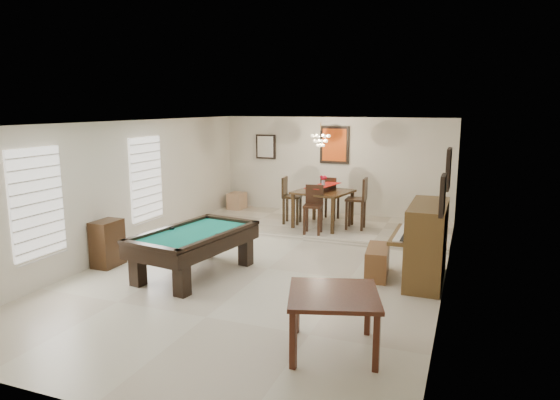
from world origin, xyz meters
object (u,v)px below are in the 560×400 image
Objects in this scene: apothecary_chest at (107,243)px; dining_chair_south at (313,210)px; square_table at (333,322)px; chandelier at (321,136)px; pool_table at (195,254)px; dining_chair_north at (330,198)px; upright_piano at (417,242)px; dining_chair_west at (292,200)px; piano_bench at (377,262)px; flower_vase at (323,180)px; dining_chair_east at (356,203)px; dining_table at (323,206)px; corner_bench at (237,201)px.

dining_chair_south reaches higher than apothecary_chest.
square_table is 1.74× the size of chandelier.
apothecary_chest reaches higher than square_table.
dining_chair_north is at bearing 84.02° from pool_table.
square_table is 0.66× the size of upright_piano.
dining_chair_north reaches higher than square_table.
dining_chair_north is at bearing 78.05° from chandelier.
chandelier is at bearing 80.29° from dining_chair_north.
dining_chair_west is at bearing 114.33° from square_table.
chandelier is at bearing 108.20° from square_table.
dining_chair_south reaches higher than piano_bench.
flower_vase is at bearing -98.56° from dining_chair_west.
pool_table is at bearing -163.15° from upright_piano.
chandelier is at bearing -103.64° from dining_chair_east.
chandelier is (1.06, 3.94, 1.83)m from pool_table.
upright_piano is 1.86× the size of apothecary_chest.
square_table is 2.98m from upright_piano.
piano_bench is 3.89m from dining_chair_north.
flower_vase reaches higher than dining_chair_west.
chandelier is at bearing 131.69° from upright_piano.
dining_table is at bearing 95.01° from dining_chair_north.
piano_bench is at bearing 28.13° from pool_table.
dining_table is at bearing -56.67° from chandelier.
dining_chair_south reaches higher than square_table.
pool_table is 4.63m from dining_chair_north.
dining_chair_north is at bearing -51.19° from dining_chair_west.
pool_table is 1.90× the size of dining_chair_east.
pool_table is 2.09× the size of dining_chair_north.
pool_table is 8.99× the size of flower_vase.
flower_vase is at bearing -88.83° from dining_chair_east.
upright_piano is (3.60, 1.09, 0.29)m from pool_table.
dining_chair_east reaches higher than pool_table.
piano_bench is 1.08× the size of apothecary_chest.
piano_bench is (2.96, 1.04, -0.12)m from pool_table.
chandelier is (-0.13, 0.95, 1.55)m from dining_chair_south.
upright_piano is 1.49× the size of dining_chair_south.
flower_vase is 0.41× the size of chandelier.
dining_chair_east reaches higher than dining_chair_south.
dining_table is 2.97m from corner_bench.
chandelier reaches higher than pool_table.
flower_vase reaches higher than piano_bench.
apothecary_chest reaches higher than pool_table.
dining_chair_east is at bearing -11.30° from chandelier.
dining_chair_east is at bearing -95.58° from dining_chair_west.
flower_vase is 0.93m from dining_chair_west.
piano_bench is 0.86× the size of dining_chair_north.
upright_piano is 4.16m from dining_chair_north.
piano_bench is 0.78× the size of dining_chair_east.
piano_bench is (-0.64, -0.05, -0.40)m from upright_piano.
apothecary_chest is at bearing 160.66° from square_table.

